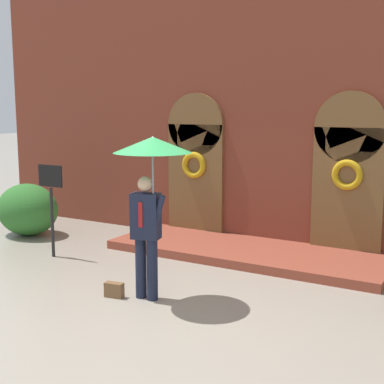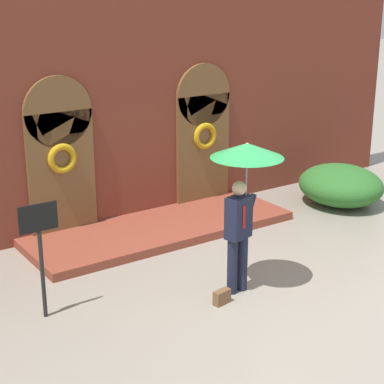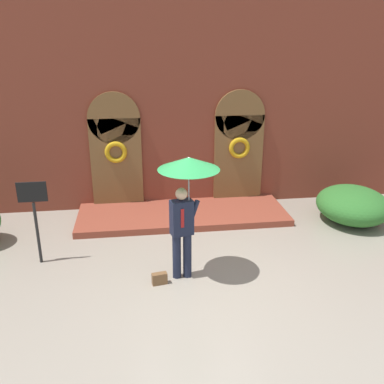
{
  "view_description": "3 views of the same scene",
  "coord_description": "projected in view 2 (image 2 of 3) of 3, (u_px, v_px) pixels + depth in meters",
  "views": [
    {
      "loc": [
        4.0,
        -5.84,
        2.78
      ],
      "look_at": [
        -0.46,
        1.81,
        1.35
      ],
      "focal_mm": 50.0,
      "sensor_mm": 36.0,
      "label": 1
    },
    {
      "loc": [
        -6.03,
        -6.8,
        4.58
      ],
      "look_at": [
        -0.39,
        1.43,
        1.33
      ],
      "focal_mm": 60.0,
      "sensor_mm": 36.0,
      "label": 2
    },
    {
      "loc": [
        -1.1,
        -6.8,
        4.36
      ],
      "look_at": [
        0.05,
        1.66,
        1.2
      ],
      "focal_mm": 40.0,
      "sensor_mm": 36.0,
      "label": 3
    }
  ],
  "objects": [
    {
      "name": "ground_plane",
      "position": [
        264.0,
        292.0,
        10.0
      ],
      "size": [
        80.0,
        80.0,
        0.0
      ],
      "primitive_type": "plane",
      "color": "gray"
    },
    {
      "name": "building_facade",
      "position": [
        129.0,
        87.0,
        12.43
      ],
      "size": [
        14.0,
        2.3,
        5.6
      ],
      "color": "brown",
      "rests_on": "ground"
    },
    {
      "name": "person_with_umbrella",
      "position": [
        245.0,
        173.0,
        9.5
      ],
      "size": [
        1.1,
        1.1,
        2.36
      ],
      "color": "#191E33",
      "rests_on": "ground"
    },
    {
      "name": "handbag",
      "position": [
        222.0,
        297.0,
        9.61
      ],
      "size": [
        0.3,
        0.17,
        0.22
      ],
      "primitive_type": "cube",
      "rotation": [
        0.0,
        0.0,
        0.17
      ],
      "color": "brown",
      "rests_on": "ground"
    },
    {
      "name": "sign_post",
      "position": [
        40.0,
        242.0,
        8.91
      ],
      "size": [
        0.56,
        0.06,
        1.72
      ],
      "color": "black",
      "rests_on": "ground"
    },
    {
      "name": "shrub_right",
      "position": [
        341.0,
        185.0,
        13.87
      ],
      "size": [
        1.72,
        1.9,
        0.86
      ],
      "primitive_type": "ellipsoid",
      "color": "#2D6B28",
      "rests_on": "ground"
    }
  ]
}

